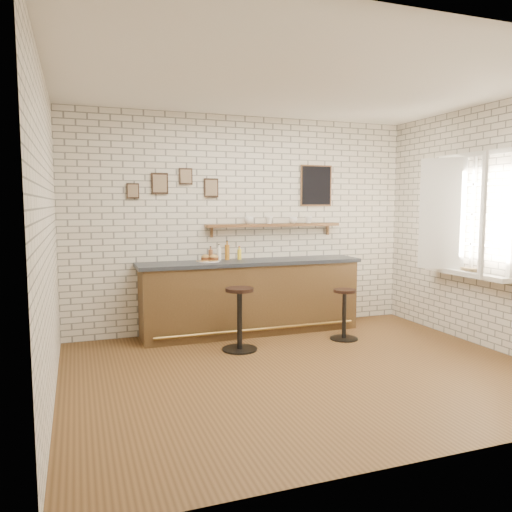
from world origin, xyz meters
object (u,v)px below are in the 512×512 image
Objects in this scene: bitters_bottle_white at (219,254)px; bar_stool_left at (240,317)px; shelf_cup_a at (249,220)px; shelf_cup_b at (269,220)px; bar_stool_right at (344,313)px; sandwich_plate at (209,261)px; ciabatta_sandwich at (210,258)px; book_lower at (467,271)px; bar_counter at (251,297)px; bitters_bottle_brown at (211,255)px; bitters_bottle_amber at (227,252)px; condiment_bottle_yellow at (239,254)px; shelf_cup_d at (309,220)px; shelf_cup_c at (293,220)px; book_upper at (467,269)px.

bitters_bottle_white is 0.29× the size of bar_stool_left.
shelf_cup_a is 0.30m from shelf_cup_b.
shelf_cup_a is (-1.00, 0.94, 1.20)m from bar_stool_right.
sandwich_plate is 0.05m from ciabatta_sandwich.
book_lower is (1.36, -0.69, 0.58)m from bar_stool_right.
book_lower is at bearing -13.79° from bar_stool_left.
bar_counter is 0.80m from bitters_bottle_brown.
sandwich_plate is at bearing -141.91° from bitters_bottle_white.
shelf_cup_a reaches higher than bar_counter.
bitters_bottle_amber is at bearing 26.18° from ciabatta_sandwich.
bar_counter is 11.07× the size of sandwich_plate.
sandwich_plate is 0.34m from bitters_bottle_amber.
shelf_cup_a is at bearing 4.70° from bitters_bottle_amber.
bitters_bottle_amber is 0.54m from shelf_cup_a.
sandwich_plate is 3.33m from book_lower.
bar_counter is at bearing -3.29° from sandwich_plate.
bar_stool_right is 1.63m from book_lower.
ciabatta_sandwich is 0.35× the size of bar_stool_left.
sandwich_plate is at bearing -163.51° from condiment_bottle_yellow.
bar_counter is 29.12× the size of shelf_cup_d.
bar_counter is at bearing -31.07° from bitters_bottle_amber.
shelf_cup_d reaches higher than shelf_cup_c.
shelf_cup_a is at bearing 64.62° from bar_stool_left.
sandwich_plate is 2.42× the size of shelf_cup_c.
shelf_cup_a is (0.15, 0.03, 0.47)m from condiment_bottle_yellow.
bitters_bottle_brown is 1.81× the size of shelf_cup_b.
shelf_cup_c is (-0.32, 0.94, 1.19)m from bar_stool_right.
bitters_bottle_brown is at bearing 149.45° from shelf_cup_b.
bitters_bottle_amber is at bearing 142.10° from shelf_cup_a.
bitters_bottle_brown is 0.98m from shelf_cup_b.
bar_stool_left is 2.94m from book_lower.
bar_stool_left is 1.66m from shelf_cup_b.
bitters_bottle_white reaches higher than book_upper.
book_upper is (2.51, -1.60, -0.13)m from condiment_bottle_yellow.
condiment_bottle_yellow is 0.49m from shelf_cup_a.
shelf_cup_c is 0.24m from shelf_cup_d.
ciabatta_sandwich is 0.48m from condiment_bottle_yellow.
book_lower reaches higher than bar_stool_right.
bitters_bottle_white reaches higher than bar_stool_left.
bitters_bottle_brown reaches higher than book_lower.
bitters_bottle_brown is 1.86× the size of shelf_cup_d.
book_upper reaches higher than bar_stool_left.
sandwich_plate is 1.04× the size of bitters_bottle_amber.
shelf_cup_b is 0.38m from shelf_cup_c.
shelf_cup_c is at bearing 1.86° from condiment_bottle_yellow.
ciabatta_sandwich reaches higher than book_lower.
shelf_cup_b reaches higher than condiment_bottle_yellow.
sandwich_plate is 1.18× the size of book_lower.
bitters_bottle_amber is (-0.29, 0.17, 0.61)m from bar_counter.
book_upper is at bearing -43.72° from shelf_cup_d.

